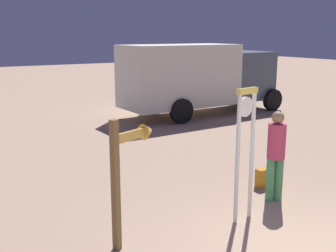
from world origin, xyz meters
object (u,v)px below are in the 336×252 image
(backpack, at_px, (263,178))
(box_truck_near, at_px, (198,76))
(arrow_sign, at_px, (129,159))
(person_near_clock, at_px, (276,152))
(standing_clock, at_px, (245,143))

(backpack, bearing_deg, box_truck_near, 65.12)
(backpack, height_order, box_truck_near, box_truck_near)
(arrow_sign, bearing_deg, box_truck_near, 49.77)
(person_near_clock, bearing_deg, backpack, 62.32)
(standing_clock, distance_m, person_near_clock, 1.19)
(person_near_clock, distance_m, box_truck_near, 8.95)
(box_truck_near, bearing_deg, person_near_clock, -115.11)
(arrow_sign, relative_size, box_truck_near, 0.29)
(person_near_clock, relative_size, backpack, 4.40)
(standing_clock, xyz_separation_m, backpack, (1.42, 0.98, -1.19))
(box_truck_near, bearing_deg, standing_clock, -120.03)
(standing_clock, bearing_deg, backpack, 34.71)
(standing_clock, bearing_deg, arrow_sign, 172.30)
(person_near_clock, bearing_deg, box_truck_near, 64.89)
(box_truck_near, bearing_deg, arrow_sign, -130.23)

